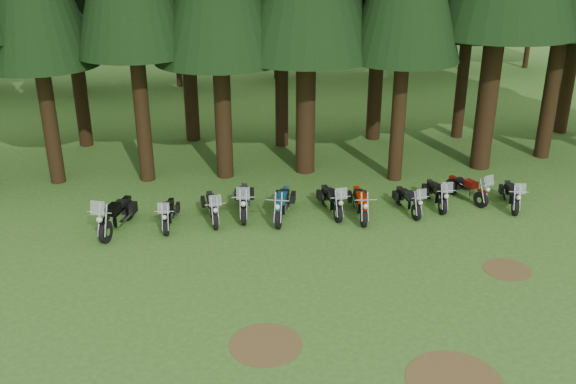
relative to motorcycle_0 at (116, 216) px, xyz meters
name	(u,v)px	position (x,y,z in m)	size (l,w,h in m)	color
ground	(364,291)	(7.08, -4.95, -0.52)	(120.00, 120.00, 0.00)	#2E581E
decid_2	(79,7)	(-3.35, 19.83, 4.43)	(6.72, 6.53, 8.40)	#312110
decid_3	(180,12)	(2.37, 20.18, 3.99)	(6.12, 5.95, 7.65)	#312110
decid_4	(281,10)	(8.66, 21.37, 3.85)	(5.93, 5.76, 7.41)	#312110
dirt_patch_0	(266,344)	(4.08, -6.95, -0.52)	(1.80, 1.80, 0.01)	#4C3D1E
dirt_patch_1	(507,269)	(11.58, -4.45, -0.52)	(1.40, 1.40, 0.01)	#4C3D1E
dirt_patch_2	(454,381)	(8.08, -8.95, -0.52)	(2.20, 2.20, 0.01)	#4C3D1E
motorcycle_0	(116,216)	(0.00, 0.00, 0.00)	(1.12, 2.45, 1.57)	black
motorcycle_1	(169,215)	(1.70, 0.09, -0.10)	(0.49, 2.02, 1.27)	black
motorcycle_2	(212,208)	(3.16, 0.34, -0.07)	(0.46, 2.15, 1.35)	black
motorcycle_3	(244,202)	(4.28, 0.62, -0.03)	(0.57, 2.37, 1.48)	black
motorcycle_4	(282,205)	(5.56, 0.16, -0.04)	(0.84, 2.28, 0.95)	black
motorcycle_5	(331,201)	(7.31, 0.25, -0.07)	(0.50, 2.17, 1.36)	black
motorcycle_6	(360,204)	(8.23, -0.16, -0.06)	(0.40, 2.26, 0.92)	black
motorcycle_7	(408,201)	(9.99, -0.08, -0.11)	(0.48, 2.00, 1.25)	black
motorcycle_8	(436,195)	(11.17, 0.27, -0.09)	(0.39, 2.08, 1.31)	black
motorcycle_9	(467,190)	(12.45, 0.56, -0.08)	(1.00, 2.04, 1.32)	black
motorcycle_10	(511,196)	(13.79, -0.23, -0.09)	(0.78, 2.05, 1.30)	black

